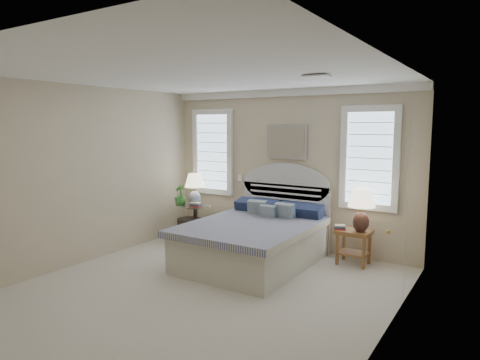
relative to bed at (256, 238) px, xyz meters
name	(u,v)px	position (x,y,z in m)	size (l,w,h in m)	color
floor	(198,293)	(0.00, -1.46, -0.39)	(4.50, 5.00, 0.01)	beige
ceiling	(195,74)	(0.00, -1.46, 2.31)	(4.50, 5.00, 0.01)	white
wall_back	(287,169)	(0.00, 1.04, 0.96)	(4.50, 0.02, 2.70)	#C4B793
wall_left	(78,176)	(-2.25, -1.46, 0.96)	(0.02, 5.00, 2.70)	#C4B793
wall_right	(385,205)	(2.25, -1.46, 0.96)	(0.02, 5.00, 2.70)	#C4B793
crown_molding	(287,93)	(0.00, 1.00, 2.25)	(4.50, 0.08, 0.12)	white
hvac_vent	(317,76)	(1.20, -0.66, 2.29)	(0.30, 0.20, 0.02)	#B2B2B2
switch_plate	(240,178)	(-0.95, 1.03, 0.76)	(0.08, 0.01, 0.12)	white
window_left	(213,152)	(-1.55, 1.02, 1.21)	(0.90, 0.06, 1.60)	silver
window_right	(370,158)	(1.40, 1.02, 1.21)	(0.90, 0.06, 1.60)	silver
painting	(287,142)	(0.00, 1.00, 1.43)	(0.74, 0.04, 0.58)	silver
closet_door	(408,202)	(2.23, -0.26, 0.81)	(0.02, 1.80, 2.40)	silver
bed	(256,238)	(0.00, 0.00, 0.00)	(1.72, 2.28, 1.47)	beige
side_table_left	(196,218)	(-1.65, 0.59, 0.00)	(0.56, 0.56, 0.63)	black
nightstand_right	(354,240)	(1.30, 0.69, 0.00)	(0.50, 0.40, 0.53)	#935D30
floor_pot	(190,230)	(-1.65, 0.41, -0.18)	(0.45, 0.45, 0.41)	black
lamp_left	(195,186)	(-1.66, 0.59, 0.61)	(0.45, 0.45, 0.60)	silver
lamp_right	(361,205)	(1.41, 0.65, 0.54)	(0.41, 0.41, 0.65)	black
potted_plant	(180,195)	(-1.87, 0.42, 0.44)	(0.22, 0.22, 0.39)	#307831
books_left	(196,205)	(-1.56, 0.48, 0.28)	(0.22, 0.17, 0.08)	#A33328
books_right	(340,227)	(1.10, 0.62, 0.18)	(0.21, 0.18, 0.07)	#A33328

